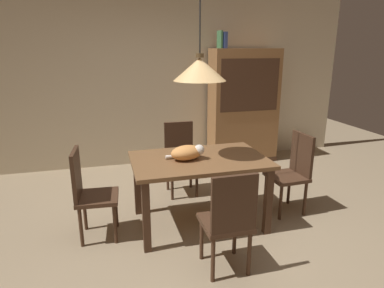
{
  "coord_description": "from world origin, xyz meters",
  "views": [
    {
      "loc": [
        -0.9,
        -2.74,
        1.87
      ],
      "look_at": [
        0.02,
        0.64,
        0.85
      ],
      "focal_mm": 31.3,
      "sensor_mm": 36.0,
      "label": 1
    }
  ],
  "objects_px": {
    "book_blue_wide": "(223,40)",
    "chair_near_front": "(229,219)",
    "chair_far_back": "(180,155)",
    "hutch_bookcase": "(243,109)",
    "book_green_slim": "(220,39)",
    "chair_left_side": "(89,190)",
    "chair_right_side": "(293,170)",
    "pendant_lamp": "(200,69)",
    "dining_table": "(199,167)",
    "cat_sleeping": "(188,152)"
  },
  "relations": [
    {
      "from": "chair_near_front",
      "to": "pendant_lamp",
      "type": "height_order",
      "value": "pendant_lamp"
    },
    {
      "from": "chair_far_back",
      "to": "chair_right_side",
      "type": "height_order",
      "value": "same"
    },
    {
      "from": "book_blue_wide",
      "to": "book_green_slim",
      "type": "bearing_deg",
      "value": 180.0
    },
    {
      "from": "book_blue_wide",
      "to": "chair_near_front",
      "type": "bearing_deg",
      "value": -108.57
    },
    {
      "from": "chair_near_front",
      "to": "book_green_slim",
      "type": "xyz_separation_m",
      "value": [
        0.87,
        2.76,
        1.47
      ]
    },
    {
      "from": "dining_table",
      "to": "pendant_lamp",
      "type": "xyz_separation_m",
      "value": [
        0.0,
        -0.0,
        1.01
      ]
    },
    {
      "from": "chair_left_side",
      "to": "pendant_lamp",
      "type": "relative_size",
      "value": 0.72
    },
    {
      "from": "chair_right_side",
      "to": "hutch_bookcase",
      "type": "bearing_deg",
      "value": 84.59
    },
    {
      "from": "dining_table",
      "to": "chair_right_side",
      "type": "distance_m",
      "value": 1.14
    },
    {
      "from": "chair_left_side",
      "to": "book_blue_wide",
      "type": "distance_m",
      "value": 3.14
    },
    {
      "from": "hutch_bookcase",
      "to": "pendant_lamp",
      "type": "bearing_deg",
      "value": -124.81
    },
    {
      "from": "chair_left_side",
      "to": "chair_far_back",
      "type": "distance_m",
      "value": 1.43
    },
    {
      "from": "dining_table",
      "to": "cat_sleeping",
      "type": "distance_m",
      "value": 0.22
    },
    {
      "from": "chair_right_side",
      "to": "hutch_bookcase",
      "type": "relative_size",
      "value": 0.5
    },
    {
      "from": "chair_left_side",
      "to": "book_green_slim",
      "type": "bearing_deg",
      "value": 43.16
    },
    {
      "from": "chair_left_side",
      "to": "cat_sleeping",
      "type": "height_order",
      "value": "chair_left_side"
    },
    {
      "from": "cat_sleeping",
      "to": "book_blue_wide",
      "type": "relative_size",
      "value": 1.66
    },
    {
      "from": "chair_far_back",
      "to": "hutch_bookcase",
      "type": "height_order",
      "value": "hutch_bookcase"
    },
    {
      "from": "chair_near_front",
      "to": "hutch_bookcase",
      "type": "distance_m",
      "value": 3.07
    },
    {
      "from": "hutch_bookcase",
      "to": "book_green_slim",
      "type": "distance_m",
      "value": 1.17
    },
    {
      "from": "chair_left_side",
      "to": "chair_right_side",
      "type": "bearing_deg",
      "value": -0.05
    },
    {
      "from": "pendant_lamp",
      "to": "chair_far_back",
      "type": "bearing_deg",
      "value": 89.92
    },
    {
      "from": "chair_far_back",
      "to": "hutch_bookcase",
      "type": "xyz_separation_m",
      "value": [
        1.3,
        1.0,
        0.38
      ]
    },
    {
      "from": "hutch_bookcase",
      "to": "chair_left_side",
      "type": "bearing_deg",
      "value": -142.43
    },
    {
      "from": "cat_sleeping",
      "to": "book_green_slim",
      "type": "height_order",
      "value": "book_green_slim"
    },
    {
      "from": "dining_table",
      "to": "chair_right_side",
      "type": "height_order",
      "value": "chair_right_side"
    },
    {
      "from": "chair_near_front",
      "to": "chair_far_back",
      "type": "bearing_deg",
      "value": 89.97
    },
    {
      "from": "chair_far_back",
      "to": "cat_sleeping",
      "type": "xyz_separation_m",
      "value": [
        -0.13,
        -0.89,
        0.32
      ]
    },
    {
      "from": "hutch_bookcase",
      "to": "book_green_slim",
      "type": "xyz_separation_m",
      "value": [
        -0.44,
        0.0,
        1.09
      ]
    },
    {
      "from": "chair_near_front",
      "to": "book_green_slim",
      "type": "relative_size",
      "value": 3.58
    },
    {
      "from": "dining_table",
      "to": "chair_left_side",
      "type": "distance_m",
      "value": 1.14
    },
    {
      "from": "chair_left_side",
      "to": "pendant_lamp",
      "type": "height_order",
      "value": "pendant_lamp"
    },
    {
      "from": "dining_table",
      "to": "book_green_slim",
      "type": "distance_m",
      "value": 2.46
    },
    {
      "from": "chair_right_side",
      "to": "hutch_bookcase",
      "type": "height_order",
      "value": "hutch_bookcase"
    },
    {
      "from": "chair_far_back",
      "to": "book_green_slim",
      "type": "bearing_deg",
      "value": 49.06
    },
    {
      "from": "chair_far_back",
      "to": "cat_sleeping",
      "type": "relative_size",
      "value": 2.34
    },
    {
      "from": "dining_table",
      "to": "chair_right_side",
      "type": "relative_size",
      "value": 1.51
    },
    {
      "from": "cat_sleeping",
      "to": "book_blue_wide",
      "type": "height_order",
      "value": "book_blue_wide"
    },
    {
      "from": "chair_left_side",
      "to": "book_blue_wide",
      "type": "bearing_deg",
      "value": 42.36
    },
    {
      "from": "dining_table",
      "to": "chair_near_front",
      "type": "height_order",
      "value": "chair_near_front"
    },
    {
      "from": "cat_sleeping",
      "to": "pendant_lamp",
      "type": "bearing_deg",
      "value": 4.75
    },
    {
      "from": "chair_near_front",
      "to": "dining_table",
      "type": "bearing_deg",
      "value": 90.01
    },
    {
      "from": "pendant_lamp",
      "to": "book_green_slim",
      "type": "bearing_deg",
      "value": 65.17
    },
    {
      "from": "hutch_bookcase",
      "to": "cat_sleeping",
      "type": "bearing_deg",
      "value": -127.17
    },
    {
      "from": "dining_table",
      "to": "chair_far_back",
      "type": "relative_size",
      "value": 1.51
    },
    {
      "from": "chair_right_side",
      "to": "book_blue_wide",
      "type": "distance_m",
      "value": 2.38
    },
    {
      "from": "chair_far_back",
      "to": "chair_right_side",
      "type": "distance_m",
      "value": 1.43
    },
    {
      "from": "chair_near_front",
      "to": "cat_sleeping",
      "type": "relative_size",
      "value": 2.34
    },
    {
      "from": "pendant_lamp",
      "to": "book_green_slim",
      "type": "height_order",
      "value": "pendant_lamp"
    },
    {
      "from": "book_green_slim",
      "to": "pendant_lamp",
      "type": "bearing_deg",
      "value": -114.83
    }
  ]
}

